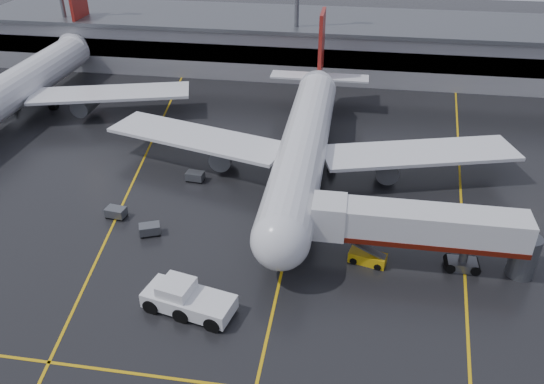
# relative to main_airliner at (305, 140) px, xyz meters

# --- Properties ---
(ground) EXTENTS (220.00, 220.00, 0.00)m
(ground) POSITION_rel_main_airliner_xyz_m (0.00, -9.70, -4.21)
(ground) COLOR black
(ground) RESTS_ON ground
(apron_line_centre) EXTENTS (0.25, 90.00, 0.02)m
(apron_line_centre) POSITION_rel_main_airliner_xyz_m (0.00, -9.70, -4.20)
(apron_line_centre) COLOR gold
(apron_line_centre) RESTS_ON ground
(apron_line_left) EXTENTS (9.99, 69.35, 0.02)m
(apron_line_left) POSITION_rel_main_airliner_xyz_m (-20.00, 0.30, -4.20)
(apron_line_left) COLOR gold
(apron_line_left) RESTS_ON ground
(apron_line_right) EXTENTS (7.57, 69.64, 0.02)m
(apron_line_right) POSITION_rel_main_airliner_xyz_m (18.00, 0.30, -4.20)
(apron_line_right) COLOR gold
(apron_line_right) RESTS_ON ground
(terminal) EXTENTS (122.00, 19.00, 8.60)m
(terminal) POSITION_rel_main_airliner_xyz_m (0.00, 38.23, 0.11)
(terminal) COLOR gray
(terminal) RESTS_ON ground
(main_airliner) EXTENTS (48.80, 45.60, 14.10)m
(main_airliner) POSITION_rel_main_airliner_xyz_m (0.00, 0.00, 0.00)
(main_airliner) COLOR silver
(main_airliner) RESTS_ON ground
(second_airliner) EXTENTS (48.80, 45.60, 14.10)m
(second_airliner) POSITION_rel_main_airliner_xyz_m (-42.00, 12.00, 0.00)
(second_airliner) COLOR silver
(second_airliner) RESTS_ON ground
(jet_bridge) EXTENTS (19.90, 3.40, 6.05)m
(jet_bridge) POSITION_rel_main_airliner_xyz_m (11.87, -15.70, -0.28)
(jet_bridge) COLOR silver
(jet_bridge) RESTS_ON ground
(pushback_tractor) EXTENTS (7.96, 4.64, 2.67)m
(pushback_tractor) POSITION_rel_main_airliner_xyz_m (-6.99, -24.68, -3.14)
(pushback_tractor) COLOR white
(pushback_tractor) RESTS_ON ground
(belt_loader) EXTENTS (3.62, 2.24, 2.14)m
(belt_loader) POSITION_rel_main_airliner_xyz_m (7.57, -16.14, -3.68)
(belt_loader) COLOR gold
(belt_loader) RESTS_ON ground
(baggage_cart_a) EXTENTS (2.35, 1.97, 1.12)m
(baggage_cart_a) POSITION_rel_main_airliner_xyz_m (-13.66, -15.05, -3.58)
(baggage_cart_a) COLOR #595B60
(baggage_cart_a) RESTS_ON ground
(baggage_cart_b) EXTENTS (2.15, 1.54, 1.12)m
(baggage_cart_b) POSITION_rel_main_airliner_xyz_m (-18.16, -12.69, -3.58)
(baggage_cart_b) COLOR #595B60
(baggage_cart_b) RESTS_ON ground
(baggage_cart_c) EXTENTS (2.11, 1.47, 1.12)m
(baggage_cart_c) POSITION_rel_main_airliner_xyz_m (-12.16, -4.11, -3.58)
(baggage_cart_c) COLOR #595B60
(baggage_cart_c) RESTS_ON ground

